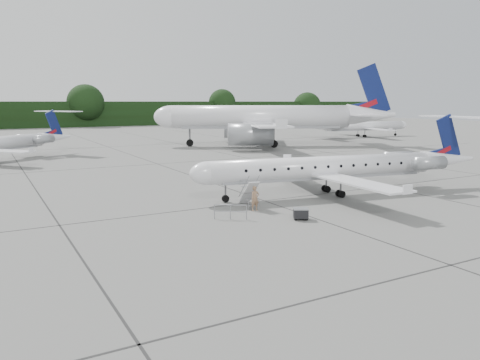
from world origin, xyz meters
TOP-DOWN VIEW (x-y plane):
  - ground at (0.00, 0.00)m, footprint 320.00×320.00m
  - treeline at (0.00, 130.00)m, footprint 260.00×4.00m
  - main_regional_jet at (2.26, 5.14)m, footprint 29.04×23.09m
  - airstair at (-5.60, 4.35)m, footprint 1.24×2.43m
  - passenger at (-5.83, 3.06)m, footprint 0.67×0.44m
  - safety_railing at (-8.61, 1.67)m, footprint 1.87×1.30m
  - baggage_cart at (-4.46, -0.71)m, footprint 1.24×1.17m
  - bg_narrowbody at (21.23, 46.36)m, footprint 49.03×43.52m
  - bg_regional_right at (53.60, 53.71)m, footprint 28.22×21.68m

SIDE VIEW (x-z plane):
  - ground at x=0.00m, z-range 0.00..0.00m
  - baggage_cart at x=-4.46m, z-range 0.00..0.84m
  - safety_railing at x=-8.61m, z-range 0.00..1.00m
  - passenger at x=-5.83m, z-range 0.00..1.83m
  - airstair at x=-5.60m, z-range 0.00..2.10m
  - main_regional_jet at x=2.26m, z-range 0.00..6.71m
  - bg_regional_right at x=53.60m, z-range 0.00..6.91m
  - treeline at x=0.00m, z-range 0.00..8.00m
  - bg_narrowbody at x=21.23m, z-range 0.00..14.54m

